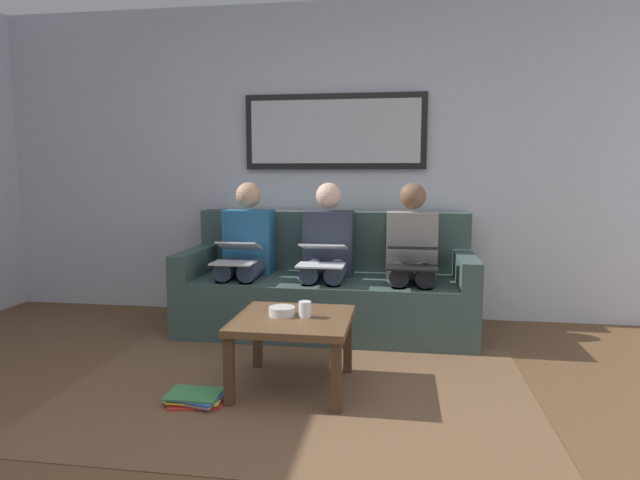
{
  "coord_description": "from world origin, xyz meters",
  "views": [
    {
      "loc": [
        -0.56,
        2.0,
        1.23
      ],
      "look_at": [
        0.0,
        -1.7,
        0.75
      ],
      "focal_mm": 30.39,
      "sensor_mm": 36.0,
      "label": 1
    }
  ],
  "objects_px": {
    "couch": "(328,289)",
    "cup": "(305,309)",
    "coffee_table": "(293,327)",
    "person_middle": "(327,253)",
    "magazine_stack": "(196,397)",
    "laptop_black": "(412,257)",
    "framed_mirror": "(335,132)",
    "person_right": "(246,251)",
    "laptop_white": "(322,255)",
    "laptop_silver": "(237,253)",
    "bowl": "(282,311)",
    "person_left": "(412,255)"
  },
  "relations": [
    {
      "from": "person_left",
      "to": "person_right",
      "type": "xyz_separation_m",
      "value": [
        1.28,
        0.0,
        0.0
      ]
    },
    {
      "from": "person_right",
      "to": "cup",
      "type": "bearing_deg",
      "value": 120.56
    },
    {
      "from": "cup",
      "to": "person_middle",
      "type": "relative_size",
      "value": 0.08
    },
    {
      "from": "person_middle",
      "to": "laptop_white",
      "type": "height_order",
      "value": "person_middle"
    },
    {
      "from": "magazine_stack",
      "to": "laptop_black",
      "type": "bearing_deg",
      "value": -134.15
    },
    {
      "from": "coffee_table",
      "to": "laptop_silver",
      "type": "relative_size",
      "value": 1.84
    },
    {
      "from": "laptop_black",
      "to": "person_right",
      "type": "height_order",
      "value": "person_right"
    },
    {
      "from": "coffee_table",
      "to": "person_right",
      "type": "distance_m",
      "value": 1.32
    },
    {
      "from": "laptop_black",
      "to": "person_right",
      "type": "xyz_separation_m",
      "value": [
        1.28,
        -0.24,
        -0.02
      ]
    },
    {
      "from": "bowl",
      "to": "person_right",
      "type": "distance_m",
      "value": 1.26
    },
    {
      "from": "framed_mirror",
      "to": "cup",
      "type": "xyz_separation_m",
      "value": [
        -0.04,
        1.6,
        -1.09
      ]
    },
    {
      "from": "coffee_table",
      "to": "laptop_white",
      "type": "height_order",
      "value": "laptop_white"
    },
    {
      "from": "cup",
      "to": "framed_mirror",
      "type": "bearing_deg",
      "value": -88.7
    },
    {
      "from": "couch",
      "to": "bowl",
      "type": "relative_size",
      "value": 14.81
    },
    {
      "from": "couch",
      "to": "cup",
      "type": "relative_size",
      "value": 24.44
    },
    {
      "from": "couch",
      "to": "coffee_table",
      "type": "xyz_separation_m",
      "value": [
        0.03,
        1.22,
        0.05
      ]
    },
    {
      "from": "coffee_table",
      "to": "person_right",
      "type": "xyz_separation_m",
      "value": [
        0.61,
        -1.15,
        0.25
      ]
    },
    {
      "from": "laptop_white",
      "to": "laptop_silver",
      "type": "distance_m",
      "value": 0.64
    },
    {
      "from": "person_middle",
      "to": "couch",
      "type": "bearing_deg",
      "value": -90.0
    },
    {
      "from": "couch",
      "to": "magazine_stack",
      "type": "bearing_deg",
      "value": 71.3
    },
    {
      "from": "person_right",
      "to": "laptop_white",
      "type": "bearing_deg",
      "value": 159.26
    },
    {
      "from": "cup",
      "to": "bowl",
      "type": "relative_size",
      "value": 0.61
    },
    {
      "from": "couch",
      "to": "framed_mirror",
      "type": "height_order",
      "value": "framed_mirror"
    },
    {
      "from": "laptop_black",
      "to": "bowl",
      "type": "bearing_deg",
      "value": 50.15
    },
    {
      "from": "cup",
      "to": "laptop_silver",
      "type": "xyz_separation_m",
      "value": [
        0.68,
        -0.91,
        0.17
      ]
    },
    {
      "from": "laptop_white",
      "to": "laptop_black",
      "type": "bearing_deg",
      "value": 179.79
    },
    {
      "from": "bowl",
      "to": "laptop_black",
      "type": "xyz_separation_m",
      "value": [
        -0.74,
        -0.89,
        0.19
      ]
    },
    {
      "from": "coffee_table",
      "to": "magazine_stack",
      "type": "distance_m",
      "value": 0.64
    },
    {
      "from": "coffee_table",
      "to": "magazine_stack",
      "type": "bearing_deg",
      "value": 30.3
    },
    {
      "from": "framed_mirror",
      "to": "cup",
      "type": "relative_size",
      "value": 16.67
    },
    {
      "from": "person_left",
      "to": "laptop_white",
      "type": "xyz_separation_m",
      "value": [
        0.64,
        0.24,
        0.02
      ]
    },
    {
      "from": "person_left",
      "to": "laptop_white",
      "type": "height_order",
      "value": "person_left"
    },
    {
      "from": "couch",
      "to": "coffee_table",
      "type": "relative_size",
      "value": 3.41
    },
    {
      "from": "person_left",
      "to": "person_right",
      "type": "relative_size",
      "value": 1.0
    },
    {
      "from": "cup",
      "to": "person_middle",
      "type": "height_order",
      "value": "person_middle"
    },
    {
      "from": "person_middle",
      "to": "person_right",
      "type": "xyz_separation_m",
      "value": [
        0.64,
        0.0,
        0.0
      ]
    },
    {
      "from": "laptop_black",
      "to": "person_middle",
      "type": "relative_size",
      "value": 0.32
    },
    {
      "from": "bowl",
      "to": "person_middle",
      "type": "distance_m",
      "value": 1.15
    },
    {
      "from": "person_left",
      "to": "laptop_black",
      "type": "height_order",
      "value": "person_left"
    },
    {
      "from": "couch",
      "to": "laptop_silver",
      "type": "height_order",
      "value": "couch"
    },
    {
      "from": "coffee_table",
      "to": "laptop_white",
      "type": "relative_size",
      "value": 1.8
    },
    {
      "from": "cup",
      "to": "couch",
      "type": "bearing_deg",
      "value": -88.28
    },
    {
      "from": "person_left",
      "to": "person_right",
      "type": "bearing_deg",
      "value": 0.0
    },
    {
      "from": "person_right",
      "to": "laptop_silver",
      "type": "height_order",
      "value": "person_right"
    },
    {
      "from": "bowl",
      "to": "laptop_silver",
      "type": "xyz_separation_m",
      "value": [
        0.54,
        -0.89,
        0.19
      ]
    },
    {
      "from": "framed_mirror",
      "to": "cup",
      "type": "height_order",
      "value": "framed_mirror"
    },
    {
      "from": "person_left",
      "to": "person_middle",
      "type": "height_order",
      "value": "same"
    },
    {
      "from": "coffee_table",
      "to": "person_middle",
      "type": "distance_m",
      "value": 1.18
    },
    {
      "from": "cup",
      "to": "laptop_silver",
      "type": "distance_m",
      "value": 1.14
    },
    {
      "from": "cup",
      "to": "laptop_silver",
      "type": "height_order",
      "value": "laptop_silver"
    }
  ]
}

